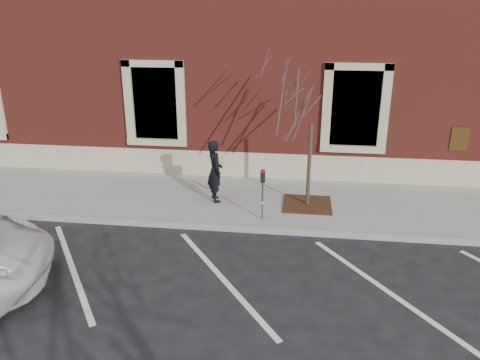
# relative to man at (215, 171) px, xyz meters

# --- Properties ---
(ground) EXTENTS (120.00, 120.00, 0.00)m
(ground) POSITION_rel_man_xyz_m (0.80, -1.48, -1.00)
(ground) COLOR #28282B
(ground) RESTS_ON ground
(sidewalk_near) EXTENTS (40.00, 3.50, 0.15)m
(sidewalk_near) POSITION_rel_man_xyz_m (0.80, 0.27, -0.92)
(sidewalk_near) COLOR #A29E98
(sidewalk_near) RESTS_ON ground
(curb_near) EXTENTS (40.00, 0.12, 0.15)m
(curb_near) POSITION_rel_man_xyz_m (0.80, -1.53, -0.92)
(curb_near) COLOR #9E9E99
(curb_near) RESTS_ON ground
(parking_stripes) EXTENTS (28.00, 4.40, 0.01)m
(parking_stripes) POSITION_rel_man_xyz_m (0.80, -3.68, -1.00)
(parking_stripes) COLOR silver
(parking_stripes) RESTS_ON ground
(building_civic) EXTENTS (40.00, 8.62, 8.00)m
(building_civic) POSITION_rel_man_xyz_m (0.80, 6.26, 3.00)
(building_civic) COLOR maroon
(building_civic) RESTS_ON ground
(man) EXTENTS (0.62, 0.73, 1.70)m
(man) POSITION_rel_man_xyz_m (0.00, 0.00, 0.00)
(man) COLOR black
(man) RESTS_ON sidewalk_near
(parking_meter) EXTENTS (0.12, 0.09, 1.30)m
(parking_meter) POSITION_rel_man_xyz_m (1.38, -1.05, 0.05)
(parking_meter) COLOR #595B60
(parking_meter) RESTS_ON sidewalk_near
(tree_grate) EXTENTS (1.29, 1.29, 0.03)m
(tree_grate) POSITION_rel_man_xyz_m (2.51, -0.00, -0.83)
(tree_grate) COLOR #482D17
(tree_grate) RESTS_ON sidewalk_near
(sapling) EXTENTS (2.45, 2.45, 4.08)m
(sapling) POSITION_rel_man_xyz_m (2.51, -0.00, 2.01)
(sapling) COLOR #45312A
(sapling) RESTS_ON sidewalk_near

